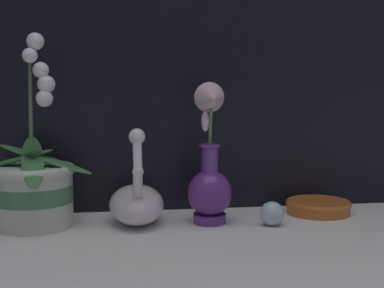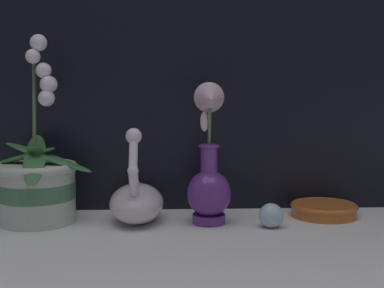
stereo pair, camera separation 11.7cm
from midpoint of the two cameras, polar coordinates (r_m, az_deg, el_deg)
ground_plane at (r=1.09m, az=-2.70°, el=-9.80°), size 2.80×2.80×0.00m
orchid_potted_plant at (r=1.21m, az=-19.24°, el=-4.24°), size 0.24×0.24×0.41m
swan_figurine at (r=1.19m, az=-8.78°, el=-6.09°), size 0.12×0.22×0.21m
blue_vase at (r=1.16m, az=-0.95°, el=-3.16°), size 0.10×0.11×0.31m
glass_sphere at (r=1.16m, az=5.68°, el=-7.43°), size 0.05×0.05×0.05m
amber_dish at (r=1.29m, az=10.82°, el=-6.52°), size 0.15×0.15×0.03m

